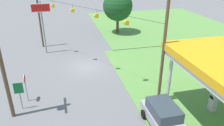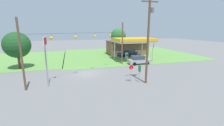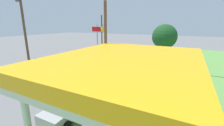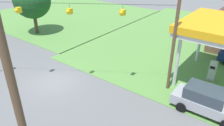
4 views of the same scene
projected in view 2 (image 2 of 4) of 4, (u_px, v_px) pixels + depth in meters
name	position (u px, v px, depth m)	size (l,w,h in m)	color
ground_plane	(87.00, 73.00, 24.82)	(160.00, 160.00, 0.00)	slate
grass_verge_station_corner	(128.00, 54.00, 44.29)	(36.00, 28.00, 0.04)	#5B8E42
grass_verge_opposite_corner	(12.00, 60.00, 35.59)	(24.00, 24.00, 0.04)	#5B8E42
gas_station_canopy	(133.00, 40.00, 34.85)	(8.84, 6.91, 5.15)	silver
gas_station_store	(127.00, 47.00, 43.77)	(11.48, 6.52, 3.89)	brown
fuel_pump_near	(127.00, 57.00, 35.27)	(0.71, 0.56, 1.76)	gray
fuel_pump_far	(139.00, 56.00, 36.11)	(0.71, 0.56, 1.76)	gray
car_at_pumps_front	(139.00, 60.00, 31.19)	(4.63, 2.13, 1.83)	#9E9EA3
car_at_pumps_rear	(128.00, 53.00, 40.14)	(5.27, 2.28, 1.81)	navy
stop_sign_roadside	(131.00, 69.00, 20.44)	(0.80, 0.08, 2.50)	#99999E
stop_sign_overhead	(46.00, 50.00, 18.13)	(0.22, 2.23, 6.58)	gray
route_sign	(139.00, 70.00, 20.42)	(0.10, 0.70, 2.40)	gray
utility_pole_main	(148.00, 37.00, 19.10)	(2.20, 0.44, 11.26)	brown
signal_span_gantry	(86.00, 46.00, 23.78)	(16.06, 10.24, 8.48)	brown
tree_behind_station	(118.00, 36.00, 47.49)	(4.83, 4.83, 7.43)	#4C3828
tree_west_verge	(17.00, 45.00, 27.07)	(4.69, 4.69, 6.73)	#4C3828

